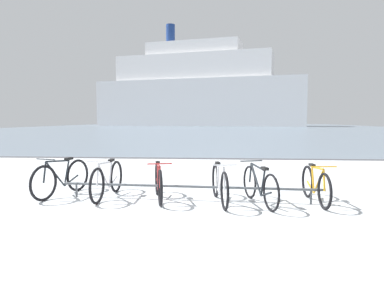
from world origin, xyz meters
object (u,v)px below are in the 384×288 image
object	(u,v)px
bicycle_1	(107,180)
bicycle_5	(315,185)
ferry_ship	(198,92)
bicycle_4	(259,186)
bicycle_2	(159,182)
bicycle_0	(62,178)
bicycle_3	(220,184)

from	to	relation	value
bicycle_1	bicycle_5	size ratio (longest dim) A/B	1.09
bicycle_1	ferry_ship	bearing A→B (deg)	91.83
bicycle_4	ferry_ship	distance (m)	82.50
bicycle_2	bicycle_0	bearing A→B (deg)	173.60
ferry_ship	bicycle_3	bearing A→B (deg)	-86.57
bicycle_3	ferry_ship	size ratio (longest dim) A/B	0.03
bicycle_0	bicycle_1	bearing A→B (deg)	-6.17
bicycle_5	bicycle_1	bearing A→B (deg)	177.83
ferry_ship	bicycle_2	bearing A→B (deg)	-87.42
bicycle_5	ferry_ship	xyz separation A→B (m)	(-6.74, 81.70, 8.45)
bicycle_2	bicycle_5	bearing A→B (deg)	-0.57
bicycle_0	bicycle_1	xyz separation A→B (m)	(1.02, -0.11, -0.01)
bicycle_2	bicycle_5	xyz separation A→B (m)	(3.05, -0.03, -0.01)
bicycle_0	bicycle_5	distance (m)	5.17
bicycle_5	ferry_ship	distance (m)	82.41
bicycle_1	ferry_ship	xyz separation A→B (m)	(-2.60, 81.54, 8.44)
bicycle_3	ferry_ship	bearing A→B (deg)	93.43
bicycle_1	bicycle_2	xyz separation A→B (m)	(1.09, -0.13, -0.01)
bicycle_3	bicycle_4	bearing A→B (deg)	-3.38
bicycle_3	bicycle_4	xyz separation A→B (m)	(0.75, -0.04, -0.01)
bicycle_0	bicycle_3	xyz separation A→B (m)	(3.32, -0.40, -0.01)
bicycle_2	bicycle_4	bearing A→B (deg)	-5.92
bicycle_5	ferry_ship	size ratio (longest dim) A/B	0.03
bicycle_1	bicycle_5	bearing A→B (deg)	-2.17
ferry_ship	bicycle_5	bearing A→B (deg)	-85.28
bicycle_4	ferry_ship	bearing A→B (deg)	93.95
bicycle_3	bicycle_5	size ratio (longest dim) A/B	1.08
bicycle_3	ferry_ship	distance (m)	82.40
bicycle_4	bicycle_0	bearing A→B (deg)	173.83
bicycle_2	bicycle_4	xyz separation A→B (m)	(1.97, -0.20, 0.00)
bicycle_2	bicycle_3	bearing A→B (deg)	-7.48
bicycle_4	bicycle_3	bearing A→B (deg)	176.62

